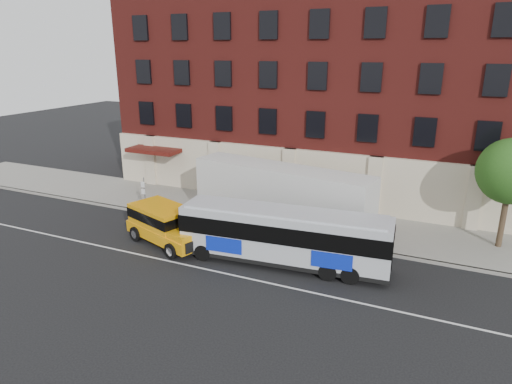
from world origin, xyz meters
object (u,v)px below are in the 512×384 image
at_px(street_tree, 512,174).
at_px(shipping_container, 281,197).
at_px(city_bus, 284,235).
at_px(yellow_suv, 165,222).
at_px(sign_pole, 144,193).

xyz_separation_m(street_tree, shipping_container, (-12.59, -1.88, -2.46)).
distance_m(street_tree, city_bus, 12.80).
bearing_deg(city_bus, shipping_container, 112.92).
relative_size(city_bus, yellow_suv, 1.91).
bearing_deg(street_tree, yellow_suv, -158.62).
relative_size(street_tree, city_bus, 0.56).
relative_size(sign_pole, shipping_container, 0.21).
bearing_deg(city_bus, street_tree, 32.63).
distance_m(sign_pole, yellow_suv, 5.59).
height_order(city_bus, shipping_container, shipping_container).
height_order(street_tree, city_bus, street_tree).
relative_size(sign_pole, street_tree, 0.40).
xyz_separation_m(sign_pole, street_tree, (22.04, 3.34, 2.96)).
bearing_deg(street_tree, city_bus, -147.37).
distance_m(city_bus, yellow_suv, 7.27).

